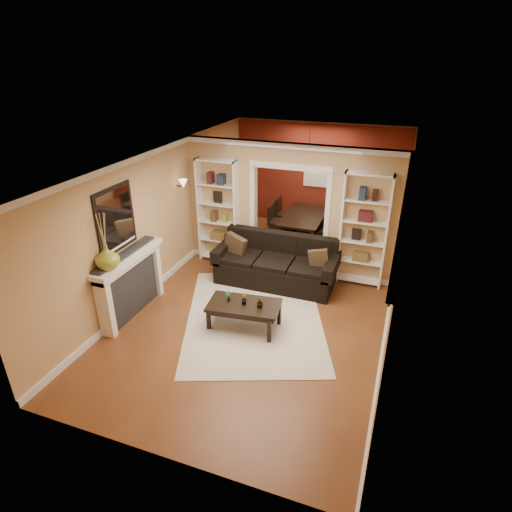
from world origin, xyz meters
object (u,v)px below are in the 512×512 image
at_px(coffee_table, 244,315).
at_px(bookshelf_left, 218,212).
at_px(dining_table, 305,227).
at_px(fireplace, 132,285).
at_px(bookshelf_right, 364,231).
at_px(sofa, 276,261).

bearing_deg(coffee_table, bookshelf_left, 116.37).
height_order(coffee_table, dining_table, dining_table).
distance_m(fireplace, dining_table, 4.83).
relative_size(bookshelf_left, bookshelf_right, 1.00).
bearing_deg(coffee_table, sofa, 82.07).
distance_m(coffee_table, fireplace, 2.06).
xyz_separation_m(sofa, coffee_table, (-0.03, -1.67, -0.25)).
xyz_separation_m(coffee_table, fireplace, (-2.01, -0.28, 0.35)).
bearing_deg(dining_table, sofa, -179.96).
bearing_deg(bookshelf_left, fireplace, -102.05).
relative_size(bookshelf_left, fireplace, 1.35).
distance_m(sofa, bookshelf_left, 1.75).
distance_m(bookshelf_left, dining_table, 2.52).
bearing_deg(bookshelf_right, coffee_table, -125.86).
bearing_deg(bookshelf_left, sofa, -21.07).
bearing_deg(bookshelf_left, coffee_table, -56.81).
bearing_deg(dining_table, fireplace, 154.95).
bearing_deg(bookshelf_right, fireplace, -145.20).
xyz_separation_m(sofa, bookshelf_right, (1.59, 0.58, 0.67)).
bearing_deg(coffee_table, dining_table, 82.75).
bearing_deg(fireplace, bookshelf_right, 34.80).
height_order(sofa, coffee_table, sofa).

